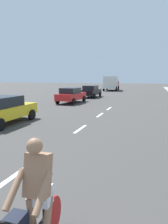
# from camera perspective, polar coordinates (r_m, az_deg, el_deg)

# --- Properties ---
(ground_plane) EXTENTS (160.00, 160.00, 0.00)m
(ground_plane) POSITION_cam_1_polar(r_m,az_deg,el_deg) (18.18, 6.82, 0.97)
(ground_plane) COLOR #423F3D
(lane_stripe_2) EXTENTS (0.16, 1.80, 0.01)m
(lane_stripe_2) POSITION_cam_1_polar(r_m,az_deg,el_deg) (6.30, -17.60, -15.57)
(lane_stripe_2) COLOR white
(lane_stripe_2) RESTS_ON ground
(lane_stripe_3) EXTENTS (0.16, 1.80, 0.01)m
(lane_stripe_3) POSITION_cam_1_polar(r_m,az_deg,el_deg) (10.88, -1.00, -4.57)
(lane_stripe_3) COLOR white
(lane_stripe_3) RESTS_ON ground
(lane_stripe_4) EXTENTS (0.16, 1.80, 0.01)m
(lane_stripe_4) POSITION_cam_1_polar(r_m,az_deg,el_deg) (14.95, 4.35, -0.78)
(lane_stripe_4) COLOR white
(lane_stripe_4) RESTS_ON ground
(lane_stripe_5) EXTENTS (0.16, 1.80, 0.01)m
(lane_stripe_5) POSITION_cam_1_polar(r_m,az_deg,el_deg) (18.13, 6.78, 0.96)
(lane_stripe_5) COLOR white
(lane_stripe_5) RESTS_ON ground
(cyclist) EXTENTS (0.64, 1.71, 1.82)m
(cyclist) POSITION_cam_1_polar(r_m,az_deg,el_deg) (3.27, -13.86, -23.92)
(cyclist) COLOR black
(cyclist) RESTS_ON ground
(parked_car_yellow) EXTENTS (2.04, 4.38, 1.57)m
(parked_car_yellow) POSITION_cam_1_polar(r_m,az_deg,el_deg) (12.76, -21.08, 0.69)
(parked_car_yellow) COLOR gold
(parked_car_yellow) RESTS_ON ground
(parked_car_red) EXTENTS (2.11, 4.21, 1.57)m
(parked_car_red) POSITION_cam_1_polar(r_m,az_deg,el_deg) (21.90, -3.50, 4.62)
(parked_car_red) COLOR red
(parked_car_red) RESTS_ON ground
(parked_car_black) EXTENTS (2.02, 4.22, 1.57)m
(parked_car_black) POSITION_cam_1_polar(r_m,az_deg,el_deg) (28.12, 1.87, 5.67)
(parked_car_black) COLOR black
(parked_car_black) RESTS_ON ground
(delivery_truck) EXTENTS (2.91, 6.35, 2.80)m
(delivery_truck) POSITION_cam_1_polar(r_m,az_deg,el_deg) (43.30, 7.36, 7.74)
(delivery_truck) COLOR maroon
(delivery_truck) RESTS_ON ground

